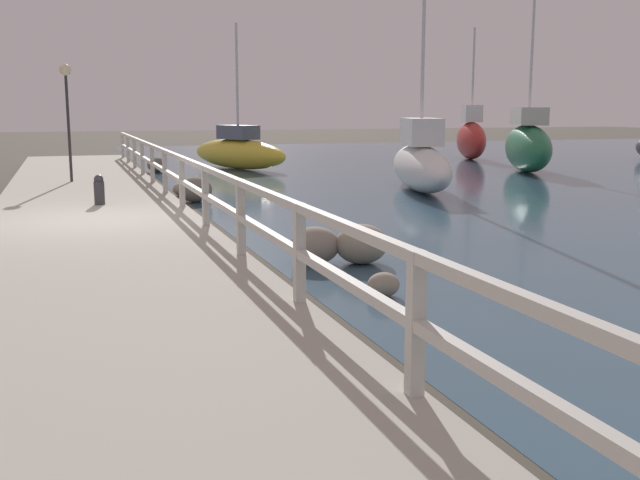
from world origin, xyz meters
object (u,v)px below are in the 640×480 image
at_px(dock_lamp, 67,91).
at_px(sailboat_green, 528,145).
at_px(sailboat_white, 421,162).
at_px(sailboat_red, 471,138).
at_px(sailboat_yellow, 238,152).
at_px(mooring_bollard, 99,190).

bearing_deg(dock_lamp, sailboat_green, 6.14).
distance_m(sailboat_white, sailboat_red, 12.66).
bearing_deg(sailboat_red, sailboat_white, -106.02).
relative_size(dock_lamp, sailboat_yellow, 0.57).
xyz_separation_m(dock_lamp, sailboat_green, (14.44, 1.55, -1.62)).
distance_m(sailboat_green, sailboat_red, 6.35).
bearing_deg(mooring_bollard, sailboat_green, 25.21).
bearing_deg(dock_lamp, sailboat_red, 25.98).
xyz_separation_m(dock_lamp, sailboat_yellow, (5.59, 5.78, -1.91)).
xyz_separation_m(dock_lamp, sailboat_red, (15.88, 7.74, -1.64)).
relative_size(sailboat_yellow, sailboat_white, 0.70).
bearing_deg(sailboat_green, mooring_bollard, -130.82).
distance_m(dock_lamp, sailboat_red, 17.74).
relative_size(sailboat_white, sailboat_red, 1.37).
bearing_deg(sailboat_yellow, mooring_bollard, -138.26).
bearing_deg(sailboat_yellow, sailboat_red, -12.10).
bearing_deg(sailboat_white, dock_lamp, 179.88).
bearing_deg(mooring_bollard, sailboat_yellow, 64.60).
relative_size(sailboat_green, sailboat_white, 0.76).
distance_m(dock_lamp, sailboat_white, 9.04).
height_order(sailboat_yellow, sailboat_red, sailboat_red).
height_order(mooring_bollard, sailboat_red, sailboat_red).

